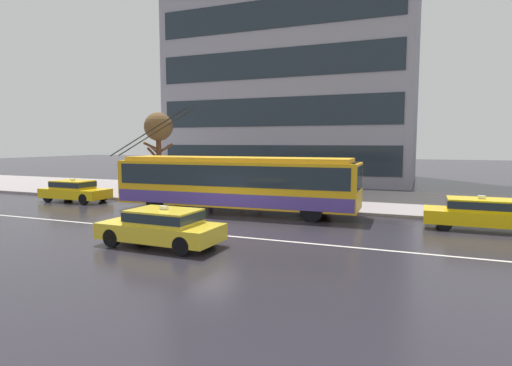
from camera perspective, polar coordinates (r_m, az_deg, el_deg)
The scene contains 14 objects.
ground_plane at distance 17.84m, azimuth -6.70°, elevation -5.95°, with size 160.00×160.00×0.00m, color #26232A.
sidewalk_slab at distance 27.23m, azimuth 3.74°, elevation -1.80°, with size 80.00×10.00×0.14m, color gray.
lane_centre_line at distance 16.82m, azimuth -8.67°, elevation -6.68°, with size 72.00×0.14×0.01m, color silver.
trolleybus at distance 21.09m, azimuth -2.81°, elevation 0.11°, with size 13.45×2.96×5.33m.
taxi_oncoming_near at distance 14.80m, azimuth -12.67°, elevation -5.66°, with size 4.31×1.95×1.39m.
taxi_ahead_of_bus at distance 19.43m, azimuth 28.53°, elevation -3.55°, with size 4.70×1.75×1.39m.
taxi_queued_behind_bus at distance 27.45m, azimuth -23.43°, elevation -0.87°, with size 4.20×1.72×1.39m.
bus_shelter at distance 25.74m, azimuth -5.12°, elevation 2.00°, with size 3.71×1.70×2.43m.
pedestrian_at_shelter at distance 24.07m, azimuth -6.06°, elevation 1.20°, with size 1.39×1.39×1.94m.
pedestrian_approaching_curb at distance 25.34m, azimuth -1.77°, elevation 0.02°, with size 0.51×0.51×1.64m.
pedestrian_walking_past at distance 24.24m, azimuth 0.43°, elevation 1.28°, with size 1.19×1.19×2.03m.
pedestrian_waiting_by_pole at distance 23.56m, azimuth 6.30°, elevation 1.09°, with size 1.34×1.34×1.99m.
street_tree_bare at distance 27.71m, azimuth -13.10°, elevation 7.05°, with size 1.97×1.99×5.31m.
office_tower_corner_left at distance 42.80m, azimuth 5.71°, elevation 19.50°, with size 21.99×14.47×27.76m.
Camera 1 is at (8.39, -15.34, 3.54)m, focal length 29.48 mm.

